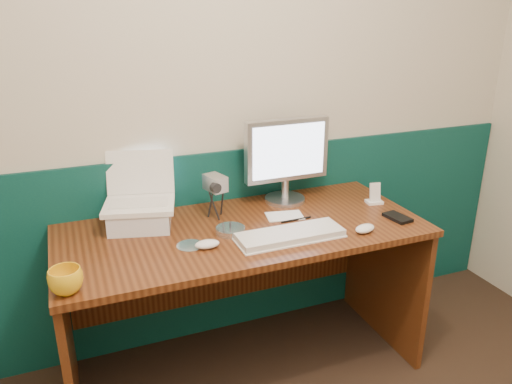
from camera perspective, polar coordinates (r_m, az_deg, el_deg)
name	(u,v)px	position (r m, az deg, el deg)	size (l,w,h in m)	color
back_wall	(212,100)	(2.38, -5.00, 10.40)	(3.50, 0.04, 2.50)	beige
wainscot	(218,245)	(2.61, -4.42, -6.09)	(3.48, 0.02, 1.00)	#083637
desk	(244,301)	(2.38, -1.37, -12.35)	(1.60, 0.70, 0.75)	#3E1B0B
laptop_riser	(140,217)	(2.25, -13.08, -2.83)	(0.26, 0.22, 0.09)	silver
laptop	(137,181)	(2.19, -13.44, 1.26)	(0.30, 0.23, 0.25)	white
monitor	(286,161)	(2.43, 3.40, 3.61)	(0.42, 0.12, 0.42)	silver
keyboard	(290,236)	(2.10, 3.92, -5.00)	(0.45, 0.15, 0.03)	silver
mouse_right	(365,228)	(2.20, 12.34, -4.10)	(0.10, 0.06, 0.03)	white
mouse_left	(207,244)	(2.02, -5.61, -5.95)	(0.10, 0.06, 0.03)	white
mug	(66,281)	(1.82, -20.92, -9.47)	(0.11, 0.11, 0.09)	#ECB116
camcorder	(216,197)	(2.27, -4.64, -0.57)	(0.09, 0.13, 0.20)	#B9B9BE
cd_spindle	(230,230)	(2.14, -2.94, -4.39)	(0.13, 0.13, 0.03)	silver
cd_loose_a	(190,245)	(2.06, -7.52, -6.06)	(0.11, 0.11, 0.00)	#B2B7C2
pen	(296,220)	(2.27, 4.60, -3.17)	(0.01, 0.01, 0.15)	black
papers	(285,216)	(2.31, 3.29, -2.76)	(0.17, 0.11, 0.00)	silver
dock	(374,202)	(2.53, 13.35, -1.10)	(0.08, 0.06, 0.01)	white
music_player	(375,192)	(2.51, 13.44, 0.02)	(0.05, 0.01, 0.09)	white
pda	(398,217)	(2.37, 15.87, -2.81)	(0.07, 0.13, 0.01)	black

